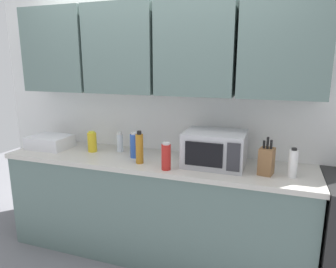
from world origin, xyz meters
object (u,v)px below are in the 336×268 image
(bottle_red_sauce, at_px, (166,157))
(knife_block, at_px, (266,161))
(bottle_blue_cleaner, at_px, (134,145))
(microwave, at_px, (215,149))
(bottle_white_jar, at_px, (293,163))
(bottle_clear_tall, at_px, (120,142))
(dish_rack, at_px, (50,142))
(bottle_amber_vinegar, at_px, (139,148))
(bottle_yellow_mustard, at_px, (92,142))

(bottle_red_sauce, bearing_deg, knife_block, 11.63)
(bottle_blue_cleaner, bearing_deg, microwave, 0.91)
(bottle_white_jar, height_order, bottle_clear_tall, bottle_white_jar)
(bottle_blue_cleaner, distance_m, bottle_clear_tall, 0.24)
(microwave, height_order, bottle_white_jar, microwave)
(microwave, bearing_deg, bottle_blue_cleaner, -179.09)
(dish_rack, bearing_deg, bottle_white_jar, -1.83)
(bottle_amber_vinegar, bearing_deg, knife_block, 4.19)
(bottle_red_sauce, relative_size, bottle_yellow_mustard, 1.13)
(microwave, bearing_deg, bottle_red_sauce, -146.66)
(bottle_amber_vinegar, height_order, bottle_clear_tall, bottle_amber_vinegar)
(microwave, relative_size, bottle_amber_vinegar, 1.76)
(bottle_white_jar, relative_size, bottle_amber_vinegar, 0.81)
(bottle_clear_tall, bearing_deg, bottle_blue_cleaner, -30.51)
(knife_block, distance_m, bottle_amber_vinegar, 1.00)
(microwave, xyz_separation_m, bottle_amber_vinegar, (-0.60, -0.14, -0.01))
(dish_rack, relative_size, bottle_yellow_mustard, 1.97)
(dish_rack, xyz_separation_m, bottle_clear_tall, (0.70, 0.11, 0.03))
(microwave, relative_size, bottle_clear_tall, 2.58)
(microwave, distance_m, bottle_blue_cleaner, 0.70)
(bottle_red_sauce, height_order, bottle_blue_cleaner, bottle_blue_cleaner)
(bottle_blue_cleaner, bearing_deg, bottle_clear_tall, 149.49)
(bottle_yellow_mustard, height_order, bottle_blue_cleaner, bottle_blue_cleaner)
(dish_rack, height_order, bottle_red_sauce, bottle_red_sauce)
(bottle_red_sauce, bearing_deg, bottle_blue_cleaner, 150.47)
(microwave, bearing_deg, bottle_yellow_mustard, 178.76)
(dish_rack, relative_size, bottle_blue_cleaner, 1.69)
(knife_block, bearing_deg, bottle_clear_tall, 172.16)
(bottle_amber_vinegar, xyz_separation_m, bottle_yellow_mustard, (-0.56, 0.17, -0.03))
(microwave, xyz_separation_m, bottle_clear_tall, (-0.91, 0.11, -0.05))
(dish_rack, bearing_deg, bottle_yellow_mustard, 3.35)
(bottle_yellow_mustard, xyz_separation_m, bottle_clear_tall, (0.24, 0.09, -0.00))
(bottle_white_jar, distance_m, bottle_clear_tall, 1.51)
(dish_rack, bearing_deg, microwave, 0.06)
(bottle_blue_cleaner, bearing_deg, bottle_white_jar, -2.70)
(bottle_amber_vinegar, bearing_deg, bottle_blue_cleaner, 129.56)
(microwave, relative_size, knife_block, 1.67)
(microwave, relative_size, dish_rack, 1.26)
(knife_block, bearing_deg, bottle_yellow_mustard, 176.56)
(bottle_red_sauce, distance_m, bottle_yellow_mustard, 0.86)
(bottle_amber_vinegar, bearing_deg, bottle_yellow_mustard, 163.46)
(bottle_red_sauce, xyz_separation_m, bottle_amber_vinegar, (-0.26, 0.08, 0.02))
(microwave, height_order, bottle_clear_tall, microwave)
(microwave, xyz_separation_m, knife_block, (0.40, -0.07, -0.04))
(bottle_red_sauce, height_order, bottle_yellow_mustard, bottle_red_sauce)
(bottle_white_jar, height_order, bottle_amber_vinegar, bottle_amber_vinegar)
(dish_rack, distance_m, bottle_clear_tall, 0.71)
(bottle_amber_vinegar, relative_size, bottle_yellow_mustard, 1.41)
(knife_block, bearing_deg, bottle_red_sauce, -168.37)
(dish_rack, height_order, bottle_amber_vinegar, bottle_amber_vinegar)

